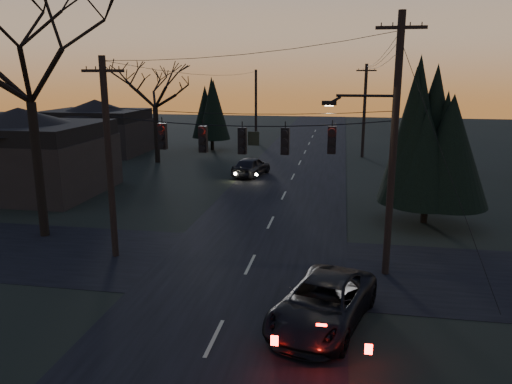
% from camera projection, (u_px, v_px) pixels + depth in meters
% --- Properties ---
extents(main_road, '(8.00, 120.00, 0.02)m').
position_uv_depth(main_road, '(280.00, 203.00, 30.44)').
color(main_road, black).
rests_on(main_road, ground).
extents(cross_road, '(60.00, 7.00, 0.02)m').
position_uv_depth(cross_road, '(250.00, 264.00, 20.87)').
color(cross_road, black).
rests_on(cross_road, ground).
extents(utility_pole_right, '(5.00, 0.30, 10.00)m').
position_uv_depth(utility_pole_right, '(385.00, 274.00, 19.96)').
color(utility_pole_right, black).
rests_on(utility_pole_right, ground).
extents(utility_pole_left, '(1.80, 0.30, 8.50)m').
position_uv_depth(utility_pole_left, '(116.00, 256.00, 21.87)').
color(utility_pole_left, black).
rests_on(utility_pole_left, ground).
extents(utility_pole_far_r, '(1.80, 0.30, 8.50)m').
position_uv_depth(utility_pole_far_r, '(362.00, 157.00, 46.76)').
color(utility_pole_far_r, black).
rests_on(utility_pole_far_r, ground).
extents(utility_pole_far_l, '(0.30, 0.30, 8.00)m').
position_uv_depth(utility_pole_far_l, '(256.00, 142.00, 56.32)').
color(utility_pole_far_l, black).
rests_on(utility_pole_far_l, ground).
extents(span_signal_assembly, '(11.50, 0.44, 1.55)m').
position_uv_depth(span_signal_assembly, '(244.00, 139.00, 19.66)').
color(span_signal_assembly, black).
rests_on(span_signal_assembly, ground).
extents(bare_tree_left, '(9.58, 9.58, 12.97)m').
position_uv_depth(bare_tree_left, '(25.00, 44.00, 22.42)').
color(bare_tree_left, black).
rests_on(bare_tree_left, ground).
extents(evergreen_right, '(4.34, 4.34, 7.71)m').
position_uv_depth(evergreen_right, '(430.00, 140.00, 25.63)').
color(evergreen_right, black).
rests_on(evergreen_right, ground).
extents(bare_tree_dist, '(6.23, 6.23, 9.60)m').
position_uv_depth(bare_tree_dist, '(154.00, 85.00, 42.55)').
color(bare_tree_dist, black).
rests_on(bare_tree_dist, ground).
extents(evergreen_dist, '(3.26, 3.26, 6.45)m').
position_uv_depth(evergreen_dist, '(212.00, 112.00, 50.21)').
color(evergreen_dist, black).
rests_on(evergreen_dist, ground).
extents(house_left_near, '(10.00, 8.00, 5.60)m').
position_uv_depth(house_left_near, '(23.00, 151.00, 32.60)').
color(house_left_near, black).
rests_on(house_left_near, ground).
extents(house_left_far, '(9.00, 7.00, 5.20)m').
position_uv_depth(house_left_far, '(97.00, 127.00, 48.46)').
color(house_left_far, black).
rests_on(house_left_far, ground).
extents(suv_near, '(3.79, 5.73, 1.46)m').
position_uv_depth(suv_near, '(323.00, 303.00, 15.79)').
color(suv_near, black).
rests_on(suv_near, ground).
extents(sedan_oncoming_a, '(2.70, 4.65, 1.49)m').
position_uv_depth(sedan_oncoming_a, '(251.00, 166.00, 38.24)').
color(sedan_oncoming_a, black).
rests_on(sedan_oncoming_a, ground).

